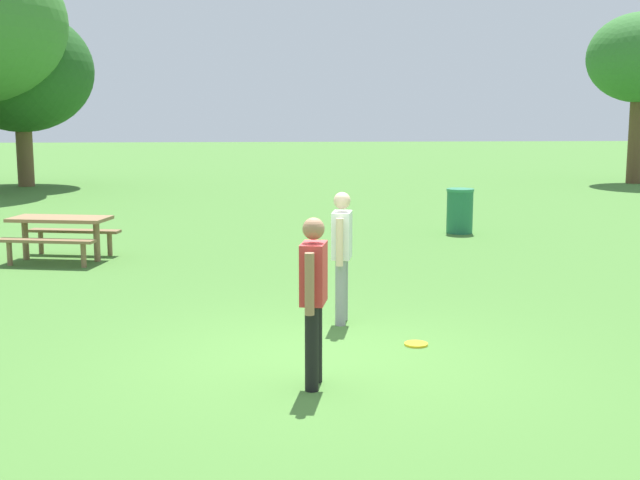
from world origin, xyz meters
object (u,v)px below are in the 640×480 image
(person_thrower, at_px, (314,291))
(picnic_table_near, at_px, (60,229))
(person_catcher, at_px, (342,248))
(tree_far_right, at_px, (20,71))
(tree_slender_mid, at_px, (640,59))
(frisbee, at_px, (416,344))
(trash_can_further_along, at_px, (460,211))

(person_thrower, height_order, picnic_table_near, person_thrower)
(person_catcher, bearing_deg, tree_far_right, 115.45)
(tree_slender_mid, bearing_deg, frisbee, -120.28)
(frisbee, relative_size, tree_far_right, 0.04)
(picnic_table_near, distance_m, trash_can_further_along, 8.26)
(person_catcher, relative_size, tree_far_right, 0.27)
(person_thrower, bearing_deg, picnic_table_near, 119.90)
(person_thrower, bearing_deg, tree_far_right, 111.83)
(person_thrower, xyz_separation_m, picnic_table_near, (-4.03, 7.01, -0.38))
(picnic_table_near, height_order, tree_far_right, tree_far_right)
(person_catcher, distance_m, frisbee, 1.60)
(trash_can_further_along, bearing_deg, frisbee, -106.63)
(person_thrower, distance_m, tree_slender_mid, 25.16)
(frisbee, bearing_deg, picnic_table_near, 132.77)
(person_catcher, height_order, picnic_table_near, person_catcher)
(person_thrower, xyz_separation_m, tree_far_right, (-8.67, 21.64, 2.99))
(frisbee, relative_size, picnic_table_near, 0.14)
(frisbee, relative_size, trash_can_further_along, 0.28)
(person_catcher, relative_size, tree_slender_mid, 0.27)
(person_catcher, bearing_deg, person_thrower, -101.84)
(picnic_table_near, height_order, tree_slender_mid, tree_slender_mid)
(frisbee, bearing_deg, trash_can_further_along, 73.37)
(person_thrower, bearing_deg, frisbee, 46.47)
(person_thrower, height_order, trash_can_further_along, person_thrower)
(picnic_table_near, xyz_separation_m, tree_slender_mid, (16.95, 14.29, 3.84))
(person_thrower, relative_size, tree_far_right, 0.27)
(person_catcher, distance_m, picnic_table_near, 6.50)
(picnic_table_near, relative_size, tree_far_right, 0.32)
(person_thrower, height_order, tree_slender_mid, tree_slender_mid)
(picnic_table_near, distance_m, tree_slender_mid, 22.51)
(frisbee, height_order, picnic_table_near, picnic_table_near)
(person_catcher, height_order, trash_can_further_along, person_catcher)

